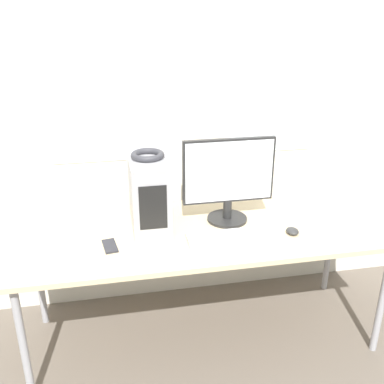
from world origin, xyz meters
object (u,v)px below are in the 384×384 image
monitor_main (229,178)px  mouse (292,231)px  keyboard (233,237)px  pc_tower (149,192)px  headphones (148,155)px  cell_phone (110,246)px

monitor_main → mouse: bearing=-36.9°
monitor_main → keyboard: monitor_main is taller
keyboard → pc_tower: bearing=149.7°
monitor_main → headphones: bearing=176.7°
headphones → monitor_main: bearing=-3.3°
mouse → cell_phone: mouse is taller
mouse → cell_phone: bearing=177.4°
keyboard → cell_phone: keyboard is taller
keyboard → mouse: size_ratio=5.90×
mouse → cell_phone: (-0.97, 0.04, -0.01)m
monitor_main → cell_phone: (-0.67, -0.18, -0.25)m
pc_tower → monitor_main: bearing=-3.2°
mouse → monitor_main: bearing=143.1°
monitor_main → mouse: size_ratio=6.25×
keyboard → monitor_main: bearing=82.6°
pc_tower → monitor_main: monitor_main is taller
headphones → monitor_main: (0.44, -0.03, -0.15)m
headphones → mouse: bearing=-18.8°
headphones → cell_phone: size_ratio=1.21×
monitor_main → keyboard: bearing=-97.4°
headphones → keyboard: size_ratio=0.37×
keyboard → headphones: bearing=149.6°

